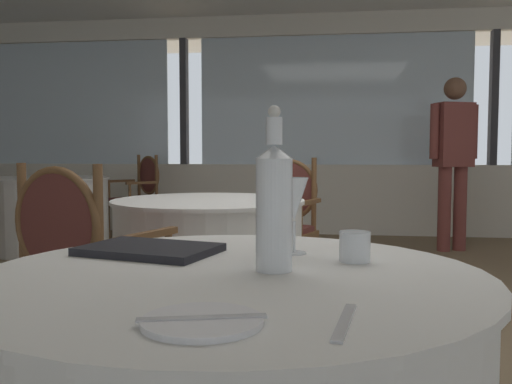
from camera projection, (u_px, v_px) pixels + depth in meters
The scene contains 15 objects.
ground_plane at pixel (328, 345), 2.98m from camera, with size 15.21×15.21×0.00m, color #756047.
window_wall_far at pixel (333, 147), 6.90m from camera, with size 11.70×0.14×2.66m.
side_plate at pixel (202, 321), 0.87m from camera, with size 0.19×0.19×0.01m, color white.
butter_knife at pixel (202, 318), 0.87m from camera, with size 0.20×0.02×0.00m, color silver.
dinner_fork at pixel (345, 322), 0.88m from camera, with size 0.20×0.02×0.00m, color silver.
water_bottle at pixel (274, 204), 1.26m from camera, with size 0.08×0.08×0.37m.
wine_glass at pixel (294, 201), 1.47m from camera, with size 0.07×0.07×0.20m.
water_tumbler at pixel (355, 247), 1.37m from camera, with size 0.07×0.07×0.07m, color white.
menu_book at pixel (150, 249), 1.48m from camera, with size 0.34×0.23×0.02m, color black.
background_table_0 at pixel (209, 266), 3.16m from camera, with size 1.06×1.06×0.75m.
dining_chair_0_0 at pixel (81, 263), 2.29m from camera, with size 0.63×0.59×0.97m.
dining_chair_0_1 at pixel (281, 216), 4.00m from camera, with size 0.63×0.59×0.97m.
background_table_1 at pixel (48, 214), 5.83m from camera, with size 1.24×1.24×0.75m.
dining_chair_1_1 at pixel (139, 191), 6.50m from camera, with size 0.66×0.66×0.97m.
diner_person_1 at pixel (454, 152), 5.72m from camera, with size 0.50×0.32×1.75m.
Camera 1 is at (0.02, -2.94, 1.01)m, focal length 39.91 mm.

